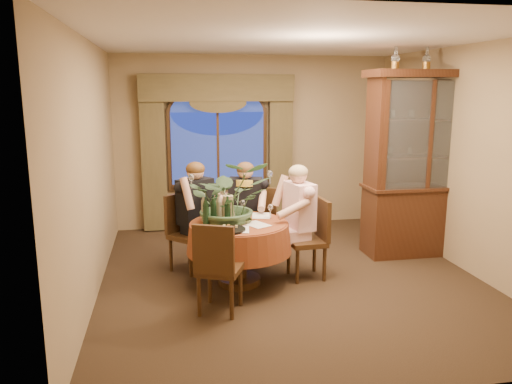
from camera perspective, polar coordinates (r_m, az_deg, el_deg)
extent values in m
plane|color=black|center=(6.22, 3.84, -9.63)|extent=(5.00, 5.00, 0.00)
plane|color=#8B7652|center=(8.29, -0.29, 5.72)|extent=(4.50, 0.00, 4.50)
plane|color=#8B7652|center=(6.78, 22.81, 3.49)|extent=(0.00, 5.00, 5.00)
plane|color=white|center=(5.83, 4.23, 16.98)|extent=(5.00, 5.00, 0.00)
cube|color=#473E23|center=(8.07, -11.63, 3.75)|extent=(0.38, 0.14, 2.32)
cube|color=#473E23|center=(8.28, 2.80, 4.17)|extent=(0.38, 0.14, 2.32)
cylinder|color=maroon|center=(5.88, -1.93, -7.01)|extent=(1.53, 1.53, 0.75)
cube|color=black|center=(7.15, 18.20, 3.00)|extent=(1.54, 0.61, 2.51)
cube|color=black|center=(6.07, 5.80, -5.43)|extent=(0.45, 0.45, 0.96)
cube|color=black|center=(6.59, 0.16, -3.98)|extent=(0.56, 0.56, 0.96)
cube|color=black|center=(6.34, -7.60, -4.73)|extent=(0.59, 0.59, 0.96)
cube|color=black|center=(5.16, -4.15, -8.51)|extent=(0.55, 0.55, 0.96)
imported|color=#3C5D3A|center=(5.75, -3.05, 2.66)|extent=(0.95, 1.05, 0.82)
imported|color=#49542C|center=(5.73, -1.20, -3.36)|extent=(0.15, 0.15, 0.05)
cylinder|color=black|center=(5.44, -3.17, -4.30)|extent=(0.38, 0.38, 0.02)
cylinder|color=black|center=(5.86, -4.50, -1.61)|extent=(0.07, 0.07, 0.33)
cylinder|color=black|center=(5.61, -5.76, -2.24)|extent=(0.07, 0.07, 0.33)
cylinder|color=tan|center=(5.77, -4.26, -1.83)|extent=(0.07, 0.07, 0.33)
cylinder|color=tan|center=(5.81, -5.93, -1.76)|extent=(0.07, 0.07, 0.33)
cylinder|color=black|center=(5.63, -3.26, -2.14)|extent=(0.07, 0.07, 0.33)
cylinder|color=black|center=(5.69, -4.88, -2.02)|extent=(0.07, 0.07, 0.33)
cube|color=white|center=(5.66, 0.08, -3.73)|extent=(0.33, 0.36, 0.00)
cube|color=white|center=(6.05, 0.57, -2.72)|extent=(0.26, 0.33, 0.00)
cube|color=white|center=(5.47, -1.91, -4.29)|extent=(0.26, 0.33, 0.00)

